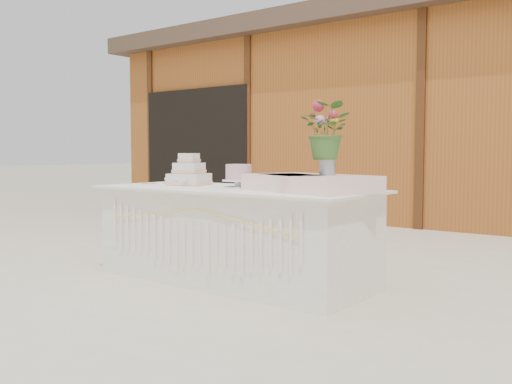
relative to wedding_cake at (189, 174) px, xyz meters
The scene contains 9 objects.
ground 1.03m from the wedding_cake, ahead, with size 80.00×80.00×0.00m, color beige.
barn 6.01m from the wedding_cake, 84.68° to the left, with size 12.60×4.60×3.30m.
cake_table 0.74m from the wedding_cake, ahead, with size 2.40×1.00×0.77m.
wedding_cake is the anchor object (origin of this frame).
pink_cake_stand 0.63m from the wedding_cake, ahead, with size 0.27×0.27×0.19m.
satin_runner 1.28m from the wedding_cake, ahead, with size 0.98×0.57×0.12m, color #FFD2CD.
flower_vase 1.43m from the wedding_cake, ahead, with size 0.12×0.12×0.16m, color #A5A5A9.
bouquet 1.48m from the wedding_cake, ahead, with size 0.37×0.32×0.42m, color #365F26.
loose_flowers 0.42m from the wedding_cake, behind, with size 0.12×0.30×0.02m, color pink, non-canonical shape.
Camera 1 is at (2.97, -3.57, 1.06)m, focal length 40.00 mm.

